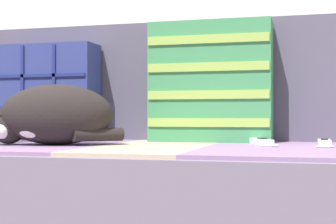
{
  "coord_description": "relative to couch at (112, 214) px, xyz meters",
  "views": [
    {
      "loc": [
        0.59,
        -1.41,
        0.52
      ],
      "look_at": [
        0.2,
        0.03,
        0.54
      ],
      "focal_mm": 55.0,
      "sensor_mm": 36.0,
      "label": 1
    }
  ],
  "objects": [
    {
      "name": "game_remote_near",
      "position": [
        0.46,
        0.08,
        0.23
      ],
      "size": [
        0.11,
        0.21,
        0.02
      ],
      "color": "white",
      "rests_on": "couch"
    },
    {
      "name": "sofa_backrest",
      "position": [
        -0.0,
        0.37,
        0.44
      ],
      "size": [
        1.95,
        0.14,
        0.44
      ],
      "color": "#514C60",
      "rests_on": "couch"
    },
    {
      "name": "couch",
      "position": [
        0.0,
        0.0,
        0.0
      ],
      "size": [
        1.99,
        0.88,
        0.44
      ],
      "color": "brown",
      "rests_on": "ground_plane"
    },
    {
      "name": "throw_pillow_quilted",
      "position": [
        -0.35,
        0.22,
        0.4
      ],
      "size": [
        0.39,
        0.14,
        0.36
      ],
      "color": "navy",
      "rests_on": "couch"
    },
    {
      "name": "sleeping_cat",
      "position": [
        -0.16,
        -0.1,
        0.31
      ],
      "size": [
        0.4,
        0.29,
        0.19
      ],
      "color": "black",
      "rests_on": "couch"
    },
    {
      "name": "game_remote_far",
      "position": [
        0.65,
        0.07,
        0.23
      ],
      "size": [
        0.05,
        0.18,
        0.02
      ],
      "color": "white",
      "rests_on": "couch"
    },
    {
      "name": "throw_pillow_striped",
      "position": [
        0.28,
        0.22,
        0.43
      ],
      "size": [
        0.42,
        0.14,
        0.41
      ],
      "color": "#3D8956",
      "rests_on": "couch"
    }
  ]
}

